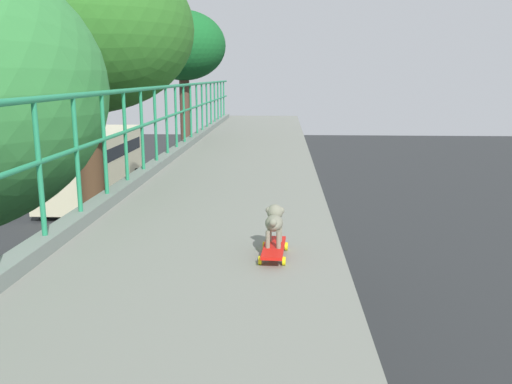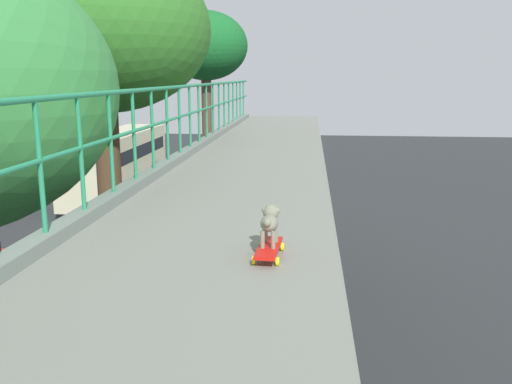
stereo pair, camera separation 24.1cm
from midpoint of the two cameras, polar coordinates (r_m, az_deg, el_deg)
name	(u,v)px [view 1 (the left image)]	position (r m, az deg, el deg)	size (l,w,h in m)	color
city_bus	(94,162)	(31.05, -16.99, 3.10)	(2.60, 11.00, 3.53)	beige
roadside_tree_far	(82,34)	(12.54, -18.50, 15.60)	(4.77, 4.77, 9.39)	#513823
roadside_tree_farthest	(183,49)	(24.95, -8.01, 14.81)	(3.78, 3.78, 9.46)	brown
toy_skateboard	(274,248)	(4.29, 0.29, -6.02)	(0.23, 0.57, 0.09)	red
small_dog	(274,220)	(4.30, 0.36, -3.04)	(0.16, 0.34, 0.31)	gray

